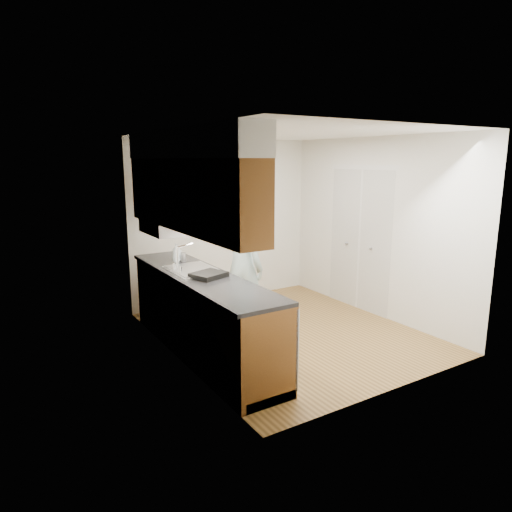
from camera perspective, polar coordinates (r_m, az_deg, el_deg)
The scene contains 15 objects.
floor at distance 5.98m, azimuth 4.01°, elevation -9.53°, with size 3.50×3.50×0.00m, color olive.
ceiling at distance 5.58m, azimuth 4.39°, elevation 15.13°, with size 3.50×3.50×0.00m, color white.
wall_left at distance 4.93m, azimuth -10.08°, elevation 0.81°, with size 0.02×3.50×2.50m, color silver.
wall_right at distance 6.63m, azimuth 14.77°, elevation 3.42°, with size 0.02×3.50×2.50m, color silver.
wall_back at distance 7.12m, azimuth -4.11°, elevation 4.35°, with size 3.00×0.02×2.50m, color silver.
counter at distance 5.24m, azimuth -6.70°, elevation -7.04°, with size 0.64×2.80×1.30m.
upper_cabinets at distance 4.95m, azimuth -8.75°, elevation 9.05°, with size 0.47×2.80×1.21m.
closet_door at distance 6.86m, azimuth 12.80°, elevation 1.90°, with size 0.02×1.22×2.05m, color white.
floor_mat at distance 5.96m, azimuth -1.70°, elevation -9.51°, with size 0.51×0.86×0.02m, color slate.
person at distance 5.67m, azimuth -1.77°, elevation -0.17°, with size 0.69×0.46×1.96m, color #A5C4C9.
soap_bottle_a at distance 5.72m, azimuth -9.98°, elevation 0.39°, with size 0.09×0.09×0.24m, color white.
soap_bottle_b at distance 5.86m, azimuth -9.75°, elevation 0.36°, with size 0.08×0.08×0.17m, color white.
soap_bottle_c at distance 5.88m, azimuth -9.66°, elevation 0.40°, with size 0.14×0.14×0.18m, color white.
steel_can at distance 5.75m, azimuth -9.07°, elevation -0.11°, with size 0.07×0.07×0.12m, color #A5A5AA.
dish_rack at distance 4.96m, azimuth -5.93°, elevation -2.37°, with size 0.34×0.29×0.05m, color black.
Camera 1 is at (-3.27, -4.51, 2.19)m, focal length 32.00 mm.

